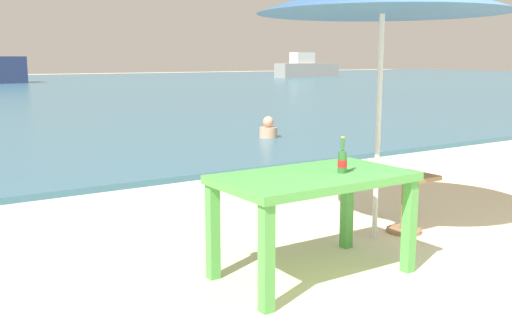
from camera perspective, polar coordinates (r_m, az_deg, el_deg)
The scene contains 5 objects.
picnic_table_green at distance 4.22m, azimuth 5.62°, elevation -2.82°, with size 1.40×0.80×0.76m.
beer_bottle_amber at distance 4.23m, azimuth 8.44°, elevation -0.02°, with size 0.07×0.07×0.26m.
side_table_wood at distance 5.48m, azimuth 14.40°, elevation -3.29°, with size 0.44×0.44×0.54m.
swimmer_person at distance 11.13m, azimuth 1.21°, elevation 3.02°, with size 0.34×0.34×0.41m.
boat_cargo_ship at distance 47.25m, azimuth 4.93°, elevation 8.92°, with size 5.38×1.47×1.96m.
Camera 1 is at (-3.55, -1.66, 1.58)m, focal length 40.93 mm.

